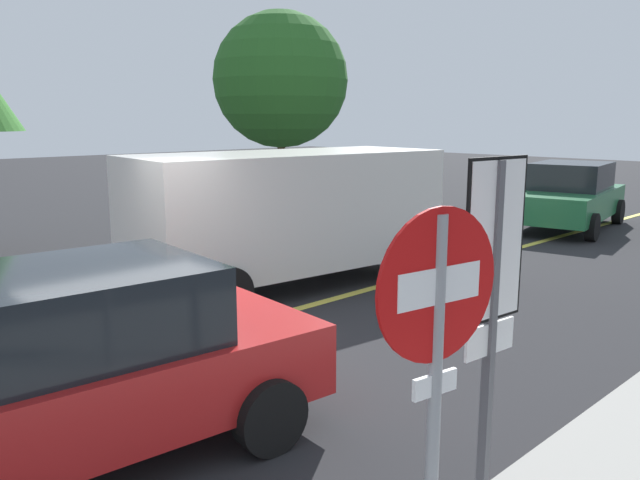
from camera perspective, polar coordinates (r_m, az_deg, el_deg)
The scene contains 8 objects.
ground_plane at distance 8.01m, azimuth -14.55°, elevation -9.43°, with size 80.00×80.00×0.00m, color #262628.
lane_marking_centre at distance 9.74m, azimuth 1.03°, elevation -5.38°, with size 28.00×0.16×0.01m, color #E0D14C.
stop_sign at distance 3.17m, azimuth 10.39°, elevation -10.37°, with size 0.75×0.15×2.34m.
speed_limit_sign at distance 3.95m, azimuth 15.28°, elevation -3.77°, with size 0.54×0.07×2.52m.
white_van at distance 10.39m, azimuth -2.71°, elevation 2.76°, with size 5.38×2.70×2.20m.
car_green_behind_van at distance 17.19m, azimuth 21.45°, elevation 3.75°, with size 4.61×2.75×1.64m.
car_red_far_lane at distance 5.44m, azimuth -23.24°, elevation -10.83°, with size 4.62×2.32×1.59m.
tree_centre_verge at distance 17.43m, azimuth -3.58°, elevation 14.18°, with size 3.59×3.59×5.54m.
Camera 1 is at (-3.61, -6.61, 2.74)m, focal length 35.54 mm.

